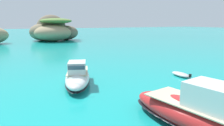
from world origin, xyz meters
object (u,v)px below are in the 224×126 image
(motorboat_red, at_px, (204,116))
(islet_large, at_px, (53,31))
(dinghy_tender, at_px, (181,74))
(motorboat_white, at_px, (78,76))

(motorboat_red, bearing_deg, islet_large, 86.92)
(islet_large, relative_size, motorboat_red, 1.64)
(islet_large, height_order, motorboat_red, islet_large)
(islet_large, height_order, dinghy_tender, islet_large)
(motorboat_white, distance_m, dinghy_tender, 11.63)
(islet_large, relative_size, dinghy_tender, 5.99)
(motorboat_white, relative_size, dinghy_tender, 2.93)
(islet_large, xyz_separation_m, motorboat_red, (-3.43, -63.66, -2.31))
(islet_large, bearing_deg, motorboat_red, -93.08)
(motorboat_white, bearing_deg, dinghy_tender, -11.12)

